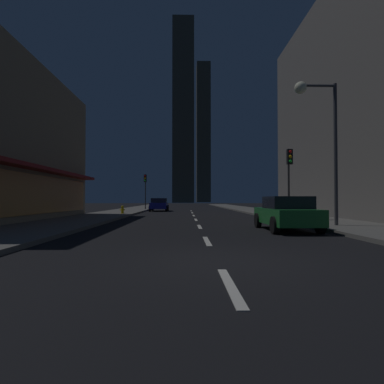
{
  "coord_description": "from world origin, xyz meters",
  "views": [
    {
      "loc": [
        -0.69,
        -6.88,
        1.33
      ],
      "look_at": [
        0.0,
        25.39,
        2.07
      ],
      "focal_mm": 29.74,
      "sensor_mm": 36.0,
      "label": 1
    }
  ],
  "objects_px": {
    "fire_hydrant_far_left": "(122,210)",
    "traffic_light_near_right": "(289,168)",
    "car_parked_near": "(286,213)",
    "car_parked_far": "(159,205)",
    "traffic_light_far_left": "(145,184)",
    "street_lamp_right": "(318,118)"
  },
  "relations": [
    {
      "from": "fire_hydrant_far_left",
      "to": "traffic_light_near_right",
      "type": "bearing_deg",
      "value": -34.28
    },
    {
      "from": "car_parked_near",
      "to": "car_parked_far",
      "type": "bearing_deg",
      "value": 108.03
    },
    {
      "from": "car_parked_near",
      "to": "traffic_light_near_right",
      "type": "height_order",
      "value": "traffic_light_near_right"
    },
    {
      "from": "car_parked_near",
      "to": "fire_hydrant_far_left",
      "type": "distance_m",
      "value": 16.15
    },
    {
      "from": "car_parked_far",
      "to": "fire_hydrant_far_left",
      "type": "relative_size",
      "value": 6.48
    },
    {
      "from": "traffic_light_far_left",
      "to": "street_lamp_right",
      "type": "relative_size",
      "value": 0.64
    },
    {
      "from": "traffic_light_near_right",
      "to": "car_parked_near",
      "type": "bearing_deg",
      "value": -109.75
    },
    {
      "from": "car_parked_near",
      "to": "car_parked_far",
      "type": "height_order",
      "value": "same"
    },
    {
      "from": "car_parked_far",
      "to": "traffic_light_far_left",
      "type": "bearing_deg",
      "value": 124.32
    },
    {
      "from": "car_parked_far",
      "to": "street_lamp_right",
      "type": "bearing_deg",
      "value": -67.03
    },
    {
      "from": "car_parked_far",
      "to": "traffic_light_near_right",
      "type": "relative_size",
      "value": 1.01
    },
    {
      "from": "traffic_light_far_left",
      "to": "car_parked_near",
      "type": "bearing_deg",
      "value": -69.93
    },
    {
      "from": "car_parked_near",
      "to": "car_parked_far",
      "type": "distance_m",
      "value": 23.26
    },
    {
      "from": "traffic_light_near_right",
      "to": "traffic_light_far_left",
      "type": "bearing_deg",
      "value": 119.29
    },
    {
      "from": "car_parked_near",
      "to": "street_lamp_right",
      "type": "bearing_deg",
      "value": 27.75
    },
    {
      "from": "traffic_light_far_left",
      "to": "fire_hydrant_far_left",
      "type": "bearing_deg",
      "value": -91.93
    },
    {
      "from": "car_parked_near",
      "to": "traffic_light_far_left",
      "type": "bearing_deg",
      "value": 110.07
    },
    {
      "from": "traffic_light_near_right",
      "to": "street_lamp_right",
      "type": "distance_m",
      "value": 4.74
    },
    {
      "from": "traffic_light_near_right",
      "to": "fire_hydrant_far_left",
      "type": "bearing_deg",
      "value": 145.72
    },
    {
      "from": "fire_hydrant_far_left",
      "to": "street_lamp_right",
      "type": "distance_m",
      "value": 17.19
    },
    {
      "from": "car_parked_near",
      "to": "car_parked_far",
      "type": "xyz_separation_m",
      "value": [
        -7.2,
        22.12,
        0.0
      ]
    },
    {
      "from": "car_parked_far",
      "to": "fire_hydrant_far_left",
      "type": "distance_m",
      "value": 9.35
    }
  ]
}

